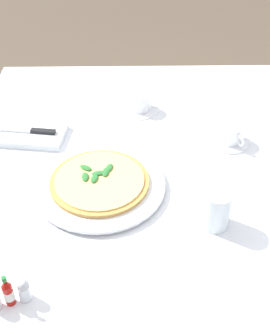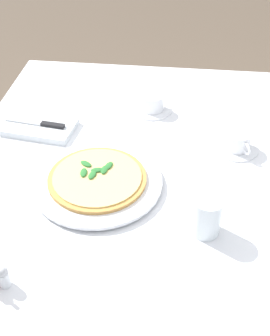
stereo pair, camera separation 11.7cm
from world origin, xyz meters
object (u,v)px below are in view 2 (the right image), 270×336
at_px(coffee_cup_back_corner, 237,142).
at_px(dinner_knife, 38,123).
at_px(pizza, 97,178).
at_px(coffee_cup_right_edge, 152,103).
at_px(water_glass_left_edge, 206,217).
at_px(pizza_plate, 97,182).
at_px(pepper_shaker, 3,277).
at_px(napkin_folded, 39,127).

xyz_separation_m(coffee_cup_back_corner, dinner_knife, (0.61, -0.03, -0.00)).
distance_m(pizza, dinner_knife, 0.33).
xyz_separation_m(coffee_cup_right_edge, water_glass_left_edge, (-0.17, 0.52, 0.02)).
bearing_deg(coffee_cup_right_edge, pizza_plate, 73.83).
distance_m(pizza, coffee_cup_back_corner, 0.43).
height_order(coffee_cup_right_edge, pepper_shaker, coffee_cup_right_edge).
bearing_deg(pizza_plate, napkin_folded, -46.09).
bearing_deg(coffee_cup_right_edge, coffee_cup_back_corner, 144.88).
xyz_separation_m(coffee_cup_back_corner, napkin_folded, (0.61, -0.03, -0.02)).
bearing_deg(pizza, water_glass_left_edge, 154.70).
relative_size(napkin_folded, pepper_shaker, 4.18).
bearing_deg(coffee_cup_back_corner, dinner_knife, -3.27).
bearing_deg(coffee_cup_back_corner, pizza_plate, 28.23).
xyz_separation_m(coffee_cup_right_edge, pepper_shaker, (0.25, 0.72, -0.00)).
height_order(pizza, coffee_cup_right_edge, coffee_cup_right_edge).
height_order(coffee_cup_back_corner, pepper_shaker, coffee_cup_back_corner).
bearing_deg(napkin_folded, dinner_knife, -0.73).
bearing_deg(coffee_cup_right_edge, pepper_shaker, 71.01).
distance_m(pizza, water_glass_left_edge, 0.31).
height_order(pizza, water_glass_left_edge, water_glass_left_edge).
height_order(water_glass_left_edge, pepper_shaker, water_glass_left_edge).
distance_m(coffee_cup_right_edge, dinner_knife, 0.38).
xyz_separation_m(pizza, dinner_knife, (0.23, -0.24, -0.00)).
bearing_deg(pizza_plate, coffee_cup_right_edge, -106.17).
relative_size(napkin_folded, dinner_knife, 1.20).
relative_size(coffee_cup_back_corner, dinner_knife, 0.66).
relative_size(pizza_plate, water_glass_left_edge, 3.44).
relative_size(pizza_plate, pepper_shaker, 6.12).
bearing_deg(pizza, coffee_cup_right_edge, -106.22).
bearing_deg(napkin_folded, pepper_shaker, 106.73).
bearing_deg(coffee_cup_right_edge, water_glass_left_edge, 107.85).
distance_m(pizza_plate, coffee_cup_back_corner, 0.43).
relative_size(pizza, dinner_knife, 1.33).
xyz_separation_m(pizza, water_glass_left_edge, (-0.28, 0.13, 0.02)).
xyz_separation_m(pizza_plate, pepper_shaker, (0.14, 0.33, 0.01)).
bearing_deg(water_glass_left_edge, pizza_plate, -25.22).
relative_size(coffee_cup_right_edge, dinner_knife, 0.66).
xyz_separation_m(napkin_folded, dinner_knife, (0.00, -0.00, 0.01)).
height_order(coffee_cup_right_edge, coffee_cup_back_corner, coffee_cup_right_edge).
height_order(napkin_folded, dinner_knife, dinner_knife).
bearing_deg(water_glass_left_edge, pizza, -25.30).
xyz_separation_m(pizza_plate, water_glass_left_edge, (-0.28, 0.13, 0.03)).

